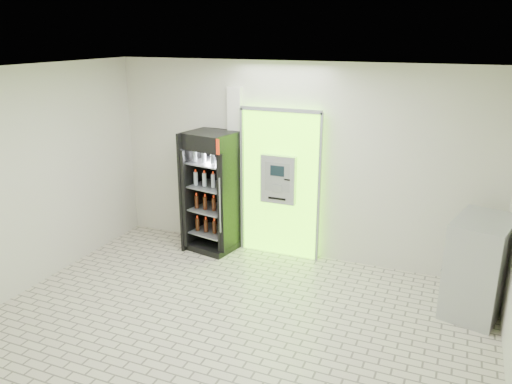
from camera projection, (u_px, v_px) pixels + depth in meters
The scene contains 6 objects.
ground at pixel (225, 334), 5.86m from camera, with size 6.00×6.00×0.00m, color #BFB19E.
room_shell at pixel (222, 185), 5.30m from camera, with size 6.00×6.00×6.00m.
atm_assembly at pixel (281, 183), 7.70m from camera, with size 1.30×0.24×2.33m.
pillar at pixel (236, 169), 7.98m from camera, with size 0.22×0.11×2.60m.
beverage_cooler at pixel (212, 194), 7.96m from camera, with size 0.84×0.79×1.93m.
steel_cabinet at pixel (478, 267), 6.17m from camera, with size 0.84×1.06×1.25m.
Camera 1 is at (2.28, -4.54, 3.39)m, focal length 35.00 mm.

